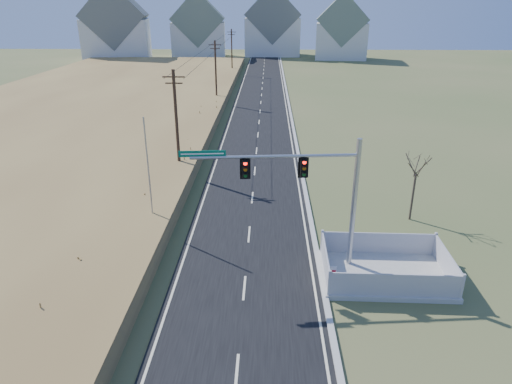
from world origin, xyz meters
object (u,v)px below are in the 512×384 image
open_sign (332,271)px  bare_tree (417,164)px  fence_enclosure (385,272)px  traffic_signal_mast (320,193)px  flagpole (150,188)px

open_sign → bare_tree: bearing=46.6°
fence_enclosure → open_sign: fence_enclosure is taller
traffic_signal_mast → bare_tree: traffic_signal_mast is taller
traffic_signal_mast → open_sign: traffic_signal_mast is taller
fence_enclosure → open_sign: size_ratio=11.48×
open_sign → traffic_signal_mast: bearing=131.1°
open_sign → bare_tree: (6.30, 7.33, 3.72)m
flagpole → open_sign: bearing=-24.9°
traffic_signal_mast → flagpole: bearing=152.3°
open_sign → flagpole: 12.49m
open_sign → bare_tree: 10.36m
traffic_signal_mast → flagpole: (-10.23, 4.28, -1.57)m
traffic_signal_mast → fence_enclosure: size_ratio=1.37×
fence_enclosure → open_sign: (-2.86, -0.04, 0.02)m
fence_enclosure → bare_tree: size_ratio=1.38×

